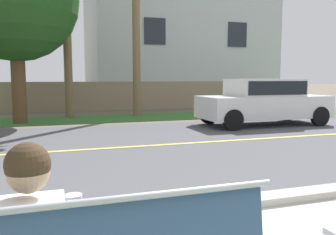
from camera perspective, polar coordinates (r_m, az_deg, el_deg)
The scene contains 8 objects.
ground_plane at distance 9.60m, azimuth -9.19°, elevation -3.16°, with size 140.00×140.00×0.00m, color #665B4C.
curb_edge at distance 4.28m, azimuth 3.77°, elevation -14.38°, with size 44.00×0.30×0.11m, color #ADA89E.
street_asphalt at distance 8.15m, azimuth -7.44°, elevation -4.80°, with size 52.00×8.00×0.01m, color #515156.
road_centre_line at distance 8.14m, azimuth -7.45°, elevation -4.76°, with size 48.00×0.14×0.01m, color #E0CC4C.
far_verge_grass at distance 13.98m, azimuth -12.20°, elevation -0.23°, with size 48.00×2.80×0.02m, color #38702D.
car_white_near at distance 12.33m, azimuth 15.04°, elevation 2.78°, with size 4.30×1.86×1.54m.
garden_wall at distance 17.85m, azimuth -5.19°, elevation 3.50°, with size 13.00×0.36×1.40m, color gray.
house_across_street at distance 21.98m, azimuth 1.37°, elevation 12.35°, with size 11.11×6.91×7.67m.
Camera 1 is at (-1.53, -1.35, 1.56)m, focal length 38.12 mm.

